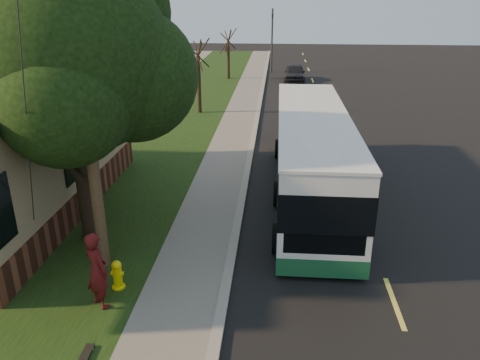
# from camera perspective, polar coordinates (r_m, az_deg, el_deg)

# --- Properties ---
(ground) EXTENTS (120.00, 120.00, 0.00)m
(ground) POSITION_cam_1_polar(r_m,az_deg,el_deg) (11.58, -1.88, -13.80)
(ground) COLOR black
(ground) RESTS_ON ground
(road) EXTENTS (8.00, 80.00, 0.01)m
(road) POSITION_cam_1_polar(r_m,az_deg,el_deg) (20.69, 12.34, 2.31)
(road) COLOR black
(road) RESTS_ON ground
(curb) EXTENTS (0.25, 80.00, 0.12)m
(curb) POSITION_cam_1_polar(r_m,az_deg,el_deg) (20.50, 1.20, 2.81)
(curb) COLOR gray
(curb) RESTS_ON ground
(sidewalk) EXTENTS (2.00, 80.00, 0.08)m
(sidewalk) POSITION_cam_1_polar(r_m,az_deg,el_deg) (20.58, -1.58, 2.83)
(sidewalk) COLOR slate
(sidewalk) RESTS_ON ground
(grass_verge) EXTENTS (5.00, 80.00, 0.07)m
(grass_verge) POSITION_cam_1_polar(r_m,az_deg,el_deg) (21.23, -11.03, 3.01)
(grass_verge) COLOR black
(grass_verge) RESTS_ON ground
(fire_hydrant) EXTENTS (0.32, 0.32, 0.74)m
(fire_hydrant) POSITION_cam_1_polar(r_m,az_deg,el_deg) (11.88, -14.71, -11.09)
(fire_hydrant) COLOR yellow
(fire_hydrant) RESTS_ON grass_verge
(utility_pole) EXTENTS (2.86, 3.21, 9.07)m
(utility_pole) POSITION_cam_1_polar(r_m,az_deg,el_deg) (11.44, -18.55, 10.08)
(utility_pole) COLOR #473321
(utility_pole) RESTS_ON ground
(leafy_tree) EXTENTS (6.30, 6.00, 7.80)m
(leafy_tree) POSITION_cam_1_polar(r_m,az_deg,el_deg) (13.20, -19.66, 13.76)
(leafy_tree) COLOR black
(leafy_tree) RESTS_ON grass_verge
(bare_tree_near) EXTENTS (1.38, 1.21, 4.31)m
(bare_tree_near) POSITION_cam_1_polar(r_m,az_deg,el_deg) (28.11, -5.06, 12.36)
(bare_tree_near) COLOR black
(bare_tree_near) RESTS_ON grass_verge
(bare_tree_far) EXTENTS (1.38, 1.21, 4.03)m
(bare_tree_far) POSITION_cam_1_polar(r_m,az_deg,el_deg) (39.84, -1.44, 15.01)
(bare_tree_far) COLOR black
(bare_tree_far) RESTS_ON grass_verge
(traffic_signal) EXTENTS (0.18, 0.22, 5.50)m
(traffic_signal) POSITION_cam_1_polar(r_m,az_deg,el_deg) (43.50, 3.92, 17.09)
(traffic_signal) COLOR #2D2D30
(traffic_signal) RESTS_ON ground
(transit_bus) EXTENTS (2.54, 10.99, 2.98)m
(transit_bus) POSITION_cam_1_polar(r_m,az_deg,el_deg) (16.37, 8.71, 3.22)
(transit_bus) COLOR silver
(transit_bus) RESTS_ON ground
(skateboarder) EXTENTS (0.81, 0.76, 1.86)m
(skateboarder) POSITION_cam_1_polar(r_m,az_deg,el_deg) (11.09, -17.04, -10.46)
(skateboarder) COLOR #4A0E0F
(skateboarder) RESTS_ON grass_verge
(skateboard_main) EXTENTS (0.20, 0.72, 0.07)m
(skateboard_main) POSITION_cam_1_polar(r_m,az_deg,el_deg) (10.26, -18.43, -19.76)
(skateboard_main) COLOR black
(skateboard_main) RESTS_ON grass_verge
(distant_car) EXTENTS (1.78, 4.14, 1.39)m
(distant_car) POSITION_cam_1_polar(r_m,az_deg,el_deg) (39.39, 6.67, 12.88)
(distant_car) COLOR black
(distant_car) RESTS_ON ground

